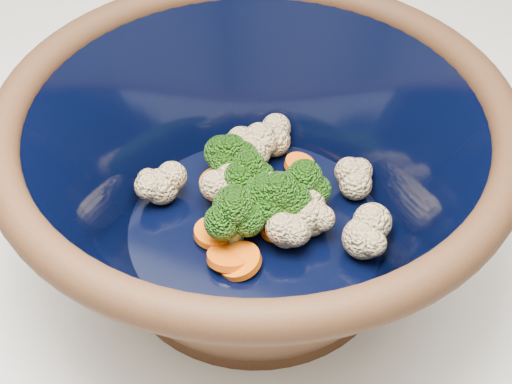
# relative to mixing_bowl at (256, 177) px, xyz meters

# --- Properties ---
(mixing_bowl) EXTENTS (0.44, 0.44, 0.16)m
(mixing_bowl) POSITION_rel_mixing_bowl_xyz_m (0.00, 0.00, 0.00)
(mixing_bowl) COLOR black
(mixing_bowl) RESTS_ON counter
(vegetable_pile) EXTENTS (0.20, 0.16, 0.06)m
(vegetable_pile) POSITION_rel_mixing_bowl_xyz_m (0.00, 0.02, -0.03)
(vegetable_pile) COLOR #608442
(vegetable_pile) RESTS_ON mixing_bowl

